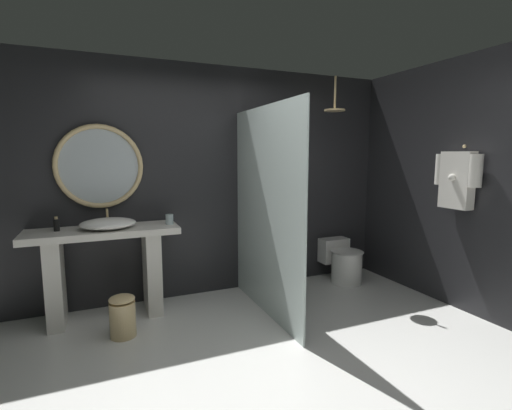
# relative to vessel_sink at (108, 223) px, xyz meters

# --- Properties ---
(ground_plane) EXTENTS (5.76, 5.76, 0.00)m
(ground_plane) POSITION_rel_vessel_sink_xyz_m (1.05, -1.55, -0.95)
(ground_plane) COLOR silver
(back_wall_panel) EXTENTS (4.80, 0.10, 2.60)m
(back_wall_panel) POSITION_rel_vessel_sink_xyz_m (1.05, 0.35, 0.35)
(back_wall_panel) COLOR #232326
(back_wall_panel) RESTS_ON ground_plane
(side_wall_right) EXTENTS (0.10, 2.47, 2.60)m
(side_wall_right) POSITION_rel_vessel_sink_xyz_m (3.40, -0.79, 0.35)
(side_wall_right) COLOR #232326
(side_wall_right) RESTS_ON ground_plane
(vanity_counter) EXTENTS (1.41, 0.50, 0.90)m
(vanity_counter) POSITION_rel_vessel_sink_xyz_m (-0.05, 0.03, -0.40)
(vanity_counter) COLOR silver
(vanity_counter) RESTS_ON ground_plane
(vessel_sink) EXTENTS (0.52, 0.42, 0.17)m
(vessel_sink) POSITION_rel_vessel_sink_xyz_m (0.00, 0.00, 0.00)
(vessel_sink) COLOR white
(vessel_sink) RESTS_ON vanity_counter
(tumbler_cup) EXTENTS (0.08, 0.08, 0.10)m
(tumbler_cup) POSITION_rel_vessel_sink_xyz_m (0.59, -0.00, 0.00)
(tumbler_cup) COLOR silver
(tumbler_cup) RESTS_ON vanity_counter
(soap_dispenser) EXTENTS (0.05, 0.05, 0.14)m
(soap_dispenser) POSITION_rel_vessel_sink_xyz_m (-0.45, 0.07, 0.01)
(soap_dispenser) COLOR black
(soap_dispenser) RESTS_ON vanity_counter
(round_wall_mirror) EXTENTS (0.85, 0.05, 0.85)m
(round_wall_mirror) POSITION_rel_vessel_sink_xyz_m (-0.05, 0.26, 0.54)
(round_wall_mirror) COLOR #D6B77F
(shower_glass_panel) EXTENTS (0.02, 1.57, 2.08)m
(shower_glass_panel) POSITION_rel_vessel_sink_xyz_m (1.45, -0.48, 0.09)
(shower_glass_panel) COLOR silver
(shower_glass_panel) RESTS_ON ground_plane
(rain_shower_head) EXTENTS (0.24, 0.24, 0.39)m
(rain_shower_head) POSITION_rel_vessel_sink_xyz_m (2.49, -0.13, 1.20)
(rain_shower_head) COLOR #D6B77F
(hanging_bathrobe) EXTENTS (0.20, 0.51, 0.64)m
(hanging_bathrobe) POSITION_rel_vessel_sink_xyz_m (3.26, -1.16, 0.44)
(hanging_bathrobe) COLOR #D6B77F
(toilet) EXTENTS (0.40, 0.60, 0.51)m
(toilet) POSITION_rel_vessel_sink_xyz_m (2.76, -0.01, -0.70)
(toilet) COLOR white
(toilet) RESTS_ON ground_plane
(waste_bin) EXTENTS (0.23, 0.23, 0.38)m
(waste_bin) POSITION_rel_vessel_sink_xyz_m (0.07, -0.46, -0.76)
(waste_bin) COLOR #D6B77F
(waste_bin) RESTS_ON ground_plane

